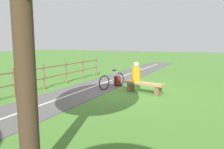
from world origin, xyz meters
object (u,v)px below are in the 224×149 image
Objects in this scene: bench at (144,86)px; backpack at (117,81)px; bicycle at (112,81)px; person_seated at (136,73)px.

bench is 3.79× the size of backpack.
person_seated is at bearing 97.27° from bicycle.
backpack is (1.20, -0.75, -0.57)m from person_seated.
bicycle is at bearing 88.01° from backpack.
person_seated is at bearing 0.00° from bench.
bicycle is 3.55× the size of backpack.
bench is at bearing 96.50° from bicycle.
bicycle is (1.59, -0.27, 0.04)m from bench.
person_seated reaches higher than backpack.
bench is 1.78m from backpack.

